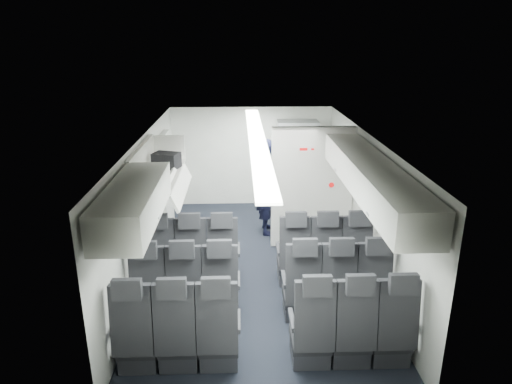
{
  "coord_description": "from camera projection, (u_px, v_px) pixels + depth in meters",
  "views": [
    {
      "loc": [
        -0.26,
        -6.61,
        3.54
      ],
      "look_at": [
        0.0,
        0.4,
        1.15
      ],
      "focal_mm": 32.0,
      "sensor_mm": 36.0,
      "label": 1
    }
  ],
  "objects": [
    {
      "name": "galley_unit",
      "position": [
        296.0,
        165.0,
        9.71
      ],
      "size": [
        0.85,
        0.52,
        1.9
      ],
      "color": "#939399",
      "rests_on": "cabin_shell"
    },
    {
      "name": "bulkhead_partition",
      "position": [
        312.0,
        188.0,
        7.85
      ],
      "size": [
        1.4,
        0.15,
        2.13
      ],
      "color": "silver",
      "rests_on": "cabin_shell"
    },
    {
      "name": "boarding_door",
      "position": [
        166.0,
        183.0,
        8.51
      ],
      "size": [
        0.12,
        1.27,
        1.86
      ],
      "color": "silver",
      "rests_on": "cabin_shell"
    },
    {
      "name": "flight_attendant",
      "position": [
        267.0,
        187.0,
        8.47
      ],
      "size": [
        0.47,
        0.68,
        1.81
      ],
      "primitive_type": "imported",
      "rotation": [
        0.0,
        0.0,
        1.63
      ],
      "color": "black",
      "rests_on": "ground"
    },
    {
      "name": "papers",
      "position": [
        278.0,
        178.0,
        8.38
      ],
      "size": [
        0.18,
        0.1,
        0.13
      ],
      "primitive_type": "cube",
      "rotation": [
        0.0,
        0.0,
        0.43
      ],
      "color": "white",
      "rests_on": "flight_attendant"
    },
    {
      "name": "carry_on_bag",
      "position": [
        166.0,
        160.0,
        6.79
      ],
      "size": [
        0.44,
        0.37,
        0.23
      ],
      "primitive_type": "cube",
      "rotation": [
        0.0,
        0.0,
        -0.32
      ],
      "color": "black",
      "rests_on": "overhead_bin_left_front_open"
    },
    {
      "name": "overhead_bin_right_rear",
      "position": [
        393.0,
        200.0,
        4.97
      ],
      "size": [
        0.53,
        1.8,
        0.4
      ],
      "color": "white",
      "rests_on": "cabin_shell"
    },
    {
      "name": "seat_row_mid",
      "position": [
        261.0,
        292.0,
        5.92
      ],
      "size": [
        3.33,
        0.56,
        1.24
      ],
      "color": "#27282A",
      "rests_on": "cabin_shell"
    },
    {
      "name": "cabin_shell",
      "position": [
        257.0,
        202.0,
        7.04
      ],
      "size": [
        3.41,
        6.01,
        2.16
      ],
      "color": "black",
      "rests_on": "ground"
    },
    {
      "name": "seat_row_rear",
      "position": [
        265.0,
        335.0,
        5.07
      ],
      "size": [
        3.33,
        0.56,
        1.24
      ],
      "color": "#27282A",
      "rests_on": "cabin_shell"
    },
    {
      "name": "seat_row_front",
      "position": [
        258.0,
        260.0,
        6.77
      ],
      "size": [
        3.33,
        0.56,
        1.24
      ],
      "color": "#27282A",
      "rests_on": "cabin_shell"
    },
    {
      "name": "overhead_bin_right_front",
      "position": [
        354.0,
        159.0,
        6.62
      ],
      "size": [
        0.53,
        1.7,
        0.4
      ],
      "color": "white",
      "rests_on": "cabin_shell"
    },
    {
      "name": "overhead_bin_left_rear",
      "position": [
        134.0,
        203.0,
        4.87
      ],
      "size": [
        0.53,
        1.8,
        0.4
      ],
      "color": "white",
      "rests_on": "cabin_shell"
    },
    {
      "name": "overhead_bin_left_front_open",
      "position": [
        158.0,
        169.0,
        6.56
      ],
      "size": [
        0.64,
        1.7,
        0.72
      ],
      "color": "#9E9E93",
      "rests_on": "cabin_shell"
    }
  ]
}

